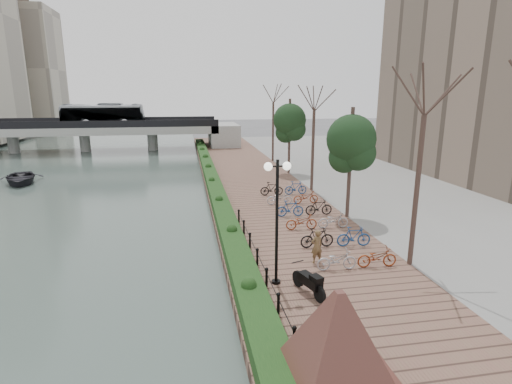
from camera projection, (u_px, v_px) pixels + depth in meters
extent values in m
plane|color=#59595B|center=(234.00, 315.00, 14.32)|extent=(220.00, 220.00, 0.00)
cube|color=#42534A|center=(34.00, 182.00, 35.68)|extent=(30.00, 130.00, 0.02)
cube|color=brown|center=(257.00, 191.00, 31.67)|extent=(8.00, 75.00, 0.50)
cube|color=gray|center=(440.00, 183.00, 34.37)|extent=(24.00, 75.00, 0.50)
cube|color=#143312|center=(212.00, 179.00, 33.35)|extent=(1.10, 56.00, 0.60)
cylinder|color=black|center=(294.00, 339.00, 11.49)|extent=(0.10, 0.10, 0.70)
cylinder|color=black|center=(278.00, 304.00, 13.40)|extent=(0.10, 0.10, 0.70)
cylinder|color=black|center=(267.00, 278.00, 15.31)|extent=(0.10, 0.10, 0.70)
cylinder|color=black|center=(257.00, 258.00, 17.22)|extent=(0.10, 0.10, 0.70)
cylinder|color=black|center=(250.00, 241.00, 19.14)|extent=(0.10, 0.10, 0.70)
cylinder|color=black|center=(244.00, 228.00, 21.05)|extent=(0.10, 0.10, 0.70)
cylinder|color=black|center=(239.00, 217.00, 22.96)|extent=(0.10, 0.10, 0.70)
pyramid|color=#40271B|center=(337.00, 339.00, 9.66)|extent=(5.21, 5.21, 2.52)
cylinder|color=black|center=(277.00, 224.00, 15.10)|extent=(0.12, 0.12, 4.90)
cylinder|color=black|center=(278.00, 166.00, 14.57)|extent=(0.70, 0.06, 0.06)
sphere|color=white|center=(268.00, 167.00, 14.51)|extent=(0.32, 0.32, 0.32)
sphere|color=white|center=(287.00, 166.00, 14.63)|extent=(0.32, 0.32, 0.32)
imported|color=brown|center=(317.00, 246.00, 17.39)|extent=(0.61, 0.46, 1.51)
imported|color=#AAA9AE|center=(338.00, 261.00, 16.62)|extent=(0.60, 1.72, 0.90)
imported|color=black|center=(318.00, 238.00, 19.10)|extent=(0.47, 1.66, 1.00)
imported|color=maroon|center=(302.00, 222.00, 21.59)|extent=(0.60, 1.71, 0.90)
imported|color=navy|center=(290.00, 208.00, 24.07)|extent=(0.47, 1.66, 1.00)
imported|color=#AAA9AE|center=(280.00, 198.00, 26.56)|extent=(0.60, 1.71, 0.90)
imported|color=black|center=(272.00, 189.00, 29.04)|extent=(0.47, 1.66, 1.00)
imported|color=maroon|center=(378.00, 258.00, 16.93)|extent=(0.60, 1.72, 0.90)
imported|color=navy|center=(353.00, 236.00, 19.40)|extent=(0.47, 1.66, 1.00)
imported|color=#AAA9AE|center=(334.00, 221.00, 21.90)|extent=(0.60, 1.71, 0.90)
imported|color=black|center=(319.00, 207.00, 24.37)|extent=(0.47, 1.66, 1.00)
imported|color=maroon|center=(306.00, 197.00, 26.87)|extent=(0.60, 1.71, 0.90)
imported|color=navy|center=(296.00, 188.00, 29.34)|extent=(0.47, 1.66, 1.00)
cube|color=gray|center=(84.00, 130.00, 54.09)|extent=(36.00, 8.00, 1.00)
cube|color=black|center=(75.00, 125.00, 50.13)|extent=(36.00, 0.15, 0.90)
cube|color=black|center=(89.00, 121.00, 57.59)|extent=(36.00, 0.15, 0.90)
cylinder|color=gray|center=(13.00, 144.00, 52.98)|extent=(1.40, 1.40, 2.50)
cylinder|color=gray|center=(85.00, 142.00, 54.51)|extent=(1.40, 1.40, 2.50)
cylinder|color=gray|center=(153.00, 141.00, 56.03)|extent=(1.40, 1.40, 2.50)
imported|color=silver|center=(103.00, 114.00, 54.06)|extent=(2.52, 10.77, 3.00)
imported|color=#222228|center=(20.00, 178.00, 35.07)|extent=(4.73, 5.71, 1.02)
cube|color=#B8AC99|center=(27.00, 70.00, 82.22)|extent=(12.00, 12.00, 24.00)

